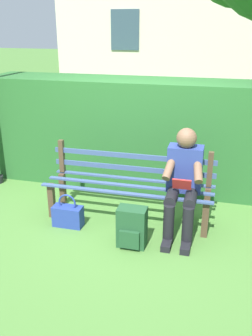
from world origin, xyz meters
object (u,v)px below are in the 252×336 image
object	(u,v)px
park_bench	(130,184)
person_seated	(183,180)
handbag	(68,215)
backpack	(132,227)

from	to	relation	value
park_bench	person_seated	size ratio (longest dim) A/B	1.68
person_seated	handbag	bearing A→B (deg)	9.98
park_bench	person_seated	world-z (taller)	person_seated
person_seated	handbag	xyz separation A→B (m)	(1.29, 0.23, -0.49)
backpack	handbag	bearing A→B (deg)	-14.70
park_bench	backpack	xyz separation A→B (m)	(-0.18, 0.61, -0.22)
person_seated	backpack	xyz separation A→B (m)	(0.47, 0.44, -0.41)
backpack	person_seated	bearing A→B (deg)	-136.61
person_seated	handbag	size ratio (longest dim) A/B	2.93
park_bench	handbag	distance (m)	0.81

